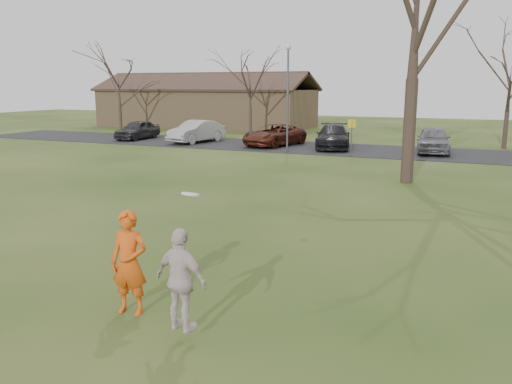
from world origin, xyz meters
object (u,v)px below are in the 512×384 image
Objects in this scene: big_tree at (417,5)px; car_0 at (137,130)px; player_defender at (129,263)px; lamp_post at (288,85)px; car_1 at (196,131)px; catching_play at (182,280)px; car_3 at (333,137)px; building at (206,106)px; car_2 at (274,135)px; car_4 at (433,140)px.

car_0 is at bearing 154.33° from big_tree.
lamp_post reaches higher than player_defender.
car_1 is 8.44m from lamp_post.
catching_play is 24.19m from lamp_post.
car_3 is 13.33m from big_tree.
player_defender is at bearing -63.03° from building.
lamp_post is at bearing -47.91° from building.
building is 32.23m from big_tree.
car_2 is at bearing 0.86° from car_0.
building is at bearing 146.26° from car_2.
car_1 is 0.33× the size of big_tree.
car_0 is 13.26m from building.
lamp_post is at bearing -141.46° from car_3.
car_0 is 0.65× the size of lamp_post.
car_4 is at bearing -12.44° from car_3.
car_1 is 0.92× the size of car_3.
big_tree is (20.55, -9.87, 6.27)m from car_0.
car_1 reaches higher than car_0.
car_1 is 19.32m from big_tree.
player_defender reaches higher than car_2.
car_0 is 20.64m from car_4.
player_defender is 16.37m from big_tree.
car_2 is 15.40m from big_tree.
building is at bearing 132.09° from lamp_post.
lamp_post is (-2.09, -2.69, 3.20)m from car_3.
big_tree reaches higher than car_0.
player_defender reaches higher than car_3.
building reaches higher than car_3.
car_4 is (20.63, 0.44, 0.08)m from car_0.
car_3 is at bearing 174.67° from car_4.
big_tree is at bearing -73.52° from car_3.
big_tree reaches higher than building.
car_3 reaches higher than car_0.
car_1 is 1.02× the size of car_4.
player_defender reaches higher than car_1.
car_2 is (10.70, 0.18, 0.01)m from car_0.
car_2 is 0.36× the size of big_tree.
lamp_post is 11.38m from big_tree.
car_4 is at bearing 14.54° from car_2.
lamp_post is at bearing -5.81° from car_1.
big_tree reaches higher than car_2.
car_3 reaches higher than car_2.
player_defender reaches higher than car_0.
car_2 is (-7.16, 25.02, -0.19)m from player_defender.
car_2 is 4.52m from lamp_post.
catching_play is at bearing -99.53° from car_4.
car_4 is (2.77, 25.27, -0.12)m from player_defender.
building reaches higher than player_defender.
car_3 is 2.29× the size of catching_play.
car_0 is 0.81× the size of car_2.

